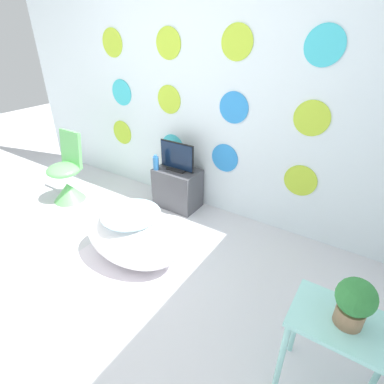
{
  "coord_description": "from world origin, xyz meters",
  "views": [
    {
      "loc": [
        1.61,
        -0.75,
        1.8
      ],
      "look_at": [
        0.55,
        0.86,
        0.72
      ],
      "focal_mm": 28.0,
      "sensor_mm": 36.0,
      "label": 1
    }
  ],
  "objects_px": {
    "chair": "(67,180)",
    "tv": "(177,158)",
    "potted_plant_left": "(355,301)",
    "vase": "(156,163)",
    "bathtub": "(134,235)"
  },
  "relations": [
    {
      "from": "chair",
      "to": "vase",
      "type": "distance_m",
      "value": 1.09
    },
    {
      "from": "chair",
      "to": "tv",
      "type": "relative_size",
      "value": 1.92
    },
    {
      "from": "bathtub",
      "to": "tv",
      "type": "relative_size",
      "value": 2.23
    },
    {
      "from": "chair",
      "to": "vase",
      "type": "bearing_deg",
      "value": 26.33
    },
    {
      "from": "tv",
      "to": "potted_plant_left",
      "type": "xyz_separation_m",
      "value": [
        1.84,
        -1.18,
        0.13
      ]
    },
    {
      "from": "chair",
      "to": "potted_plant_left",
      "type": "distance_m",
      "value": 3.08
    },
    {
      "from": "potted_plant_left",
      "to": "bathtub",
      "type": "bearing_deg",
      "value": 171.11
    },
    {
      "from": "bathtub",
      "to": "tv",
      "type": "xyz_separation_m",
      "value": [
        -0.2,
        0.92,
        0.34
      ]
    },
    {
      "from": "potted_plant_left",
      "to": "tv",
      "type": "bearing_deg",
      "value": 147.35
    },
    {
      "from": "bathtub",
      "to": "potted_plant_left",
      "type": "height_order",
      "value": "potted_plant_left"
    },
    {
      "from": "chair",
      "to": "vase",
      "type": "height_order",
      "value": "chair"
    },
    {
      "from": "potted_plant_left",
      "to": "chair",
      "type": "bearing_deg",
      "value": 168.73
    },
    {
      "from": "chair",
      "to": "tv",
      "type": "bearing_deg",
      "value": 27.1
    },
    {
      "from": "chair",
      "to": "tv",
      "type": "height_order",
      "value": "chair"
    },
    {
      "from": "tv",
      "to": "vase",
      "type": "distance_m",
      "value": 0.23
    }
  ]
}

